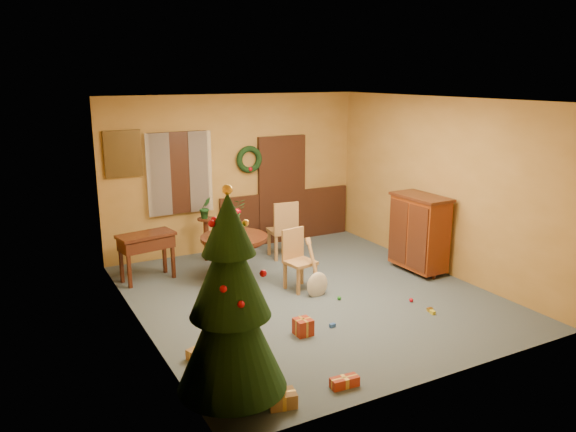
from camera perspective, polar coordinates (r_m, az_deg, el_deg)
room_envelope at (r=10.66m, az=-4.19°, el=2.66°), size 5.50×5.50×5.50m
dining_table at (r=9.05m, az=-5.47°, el=-3.38°), size 1.07×1.07×0.74m
urn at (r=8.96m, az=-5.51°, el=-1.41°), size 0.27×0.27×0.20m
centerpiece_plant at (r=8.89m, az=-5.56°, el=0.47°), size 0.37×0.32×0.41m
chair_near at (r=8.67m, az=0.94°, el=-4.19°), size 0.47×0.47×0.94m
chair_far at (r=10.06m, az=-0.44°, el=-1.22°), size 0.51×0.51×1.06m
guitar at (r=8.41m, az=3.02°, el=-5.43°), size 0.51×0.63×0.82m
plant_stand at (r=10.07m, az=-8.30°, el=-1.84°), size 0.30×0.30×0.78m
stand_plant at (r=9.95m, az=-8.40°, el=0.83°), size 0.23×0.20×0.38m
christmas_tree at (r=5.52m, az=-5.88°, el=-9.01°), size 1.10×1.10×2.26m
writing_desk at (r=9.26m, az=-14.19°, el=-2.89°), size 0.94×0.58×0.78m
sideboard at (r=9.61m, az=13.19°, el=-1.51°), size 0.56×1.03×1.31m
gift_a at (r=5.92m, az=-0.64°, el=-18.10°), size 0.32×0.26×0.15m
gift_b at (r=7.31m, az=1.55°, el=-11.19°), size 0.22×0.22×0.22m
gift_c at (r=6.85m, az=-9.18°, el=-13.63°), size 0.27×0.23×0.13m
gift_d at (r=6.27m, az=5.77°, el=-16.43°), size 0.32×0.15×0.11m
toy_a at (r=7.56m, az=4.54°, el=-11.02°), size 0.09×0.06×0.05m
toy_b at (r=8.41m, az=5.22°, el=-8.30°), size 0.06×0.06×0.06m
toy_c at (r=8.17m, az=14.47°, el=-9.46°), size 0.06×0.08×0.05m
toy_d at (r=8.50m, az=12.41°, el=-8.34°), size 0.06×0.06×0.06m
toy_e at (r=8.25m, az=14.21°, el=-9.19°), size 0.09×0.06×0.05m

